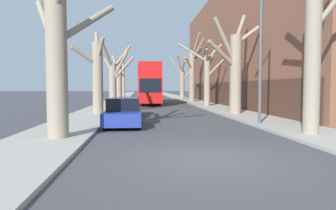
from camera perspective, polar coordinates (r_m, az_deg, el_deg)
The scene contains 18 objects.
ground_plane at distance 8.53m, azimuth 7.87°, elevation -10.22°, with size 300.00×300.00×0.00m, color #424247.
sidewalk_left at distance 58.20m, azimuth -8.75°, elevation 1.46°, with size 3.07×120.00×0.12m, color #A39E93.
sidewalk_right at distance 58.55m, azimuth 1.82°, elevation 1.51°, with size 3.07×120.00×0.12m, color #A39E93.
building_facade_right at distance 36.24m, azimuth 17.42°, elevation 10.48°, with size 10.08×40.07×13.15m.
street_tree_left_0 at distance 12.11m, azimuth -20.23°, elevation 10.33°, with size 3.36×5.18×8.25m.
street_tree_left_1 at distance 22.05m, azimuth -13.32°, elevation 5.74°, with size 2.39×2.63×6.11m.
street_tree_left_2 at distance 33.21m, azimuth -10.27°, elevation 5.11°, with size 3.57×3.49×6.97m.
street_tree_left_3 at distance 43.80m, azimuth -9.41°, elevation 4.72°, with size 1.66×3.84×6.83m.
street_tree_left_4 at distance 53.31m, azimuth -8.56°, elevation 5.27°, with size 2.07×4.12×8.34m.
street_tree_right_0 at distance 13.66m, azimuth 25.93°, elevation 12.34°, with size 2.66×3.18×8.91m.
street_tree_right_1 at distance 22.46m, azimuth 12.61°, elevation 7.01°, with size 4.07×3.72×7.64m.
street_tree_right_2 at distance 30.81m, azimuth 7.43°, elevation 5.57°, with size 4.55×3.01×6.66m.
street_tree_right_3 at distance 40.31m, azimuth 4.64°, elevation 6.26°, with size 3.20×2.71×8.91m.
street_tree_right_4 at distance 49.50m, azimuth 2.65°, elevation 4.63°, with size 3.61×2.97×7.26m.
double_decker_bus at distance 35.99m, azimuth -3.68°, elevation 4.35°, with size 2.50×11.68×4.60m.
parked_car_0 at distance 15.63m, azimuth -8.50°, elevation -1.49°, with size 1.83×4.15×1.45m.
parked_car_1 at distance 20.95m, azimuth -7.69°, elevation -0.39°, with size 1.80×4.09×1.31m.
lamp_post at distance 16.39m, azimuth 16.91°, elevation 11.13°, with size 1.40×0.20×7.58m.
Camera 1 is at (-1.91, -8.07, 2.00)m, focal length 32.00 mm.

